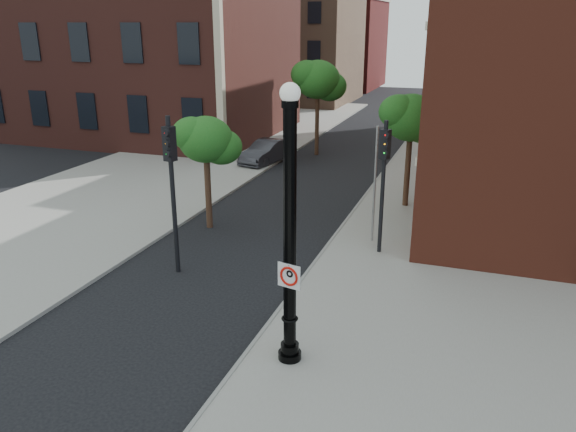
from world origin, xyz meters
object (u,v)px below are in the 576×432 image
at_px(no_parking_sign, 289,276).
at_px(traffic_signal_left, 171,170).
at_px(traffic_signal_right, 384,167).
at_px(lamppost, 290,245).
at_px(parked_car, 267,152).

height_order(no_parking_sign, traffic_signal_left, traffic_signal_left).
distance_m(no_parking_sign, traffic_signal_right, 7.40).
relative_size(no_parking_sign, traffic_signal_right, 0.12).
xyz_separation_m(no_parking_sign, traffic_signal_left, (-5.11, 3.81, 1.05)).
xyz_separation_m(lamppost, no_parking_sign, (0.04, -0.16, -0.67)).
relative_size(lamppost, no_parking_sign, 11.28).
distance_m(lamppost, traffic_signal_right, 7.20).
distance_m(parked_car, traffic_signal_right, 14.24).
distance_m(lamppost, parked_car, 20.01).
bearing_deg(parked_car, traffic_signal_left, -68.46).
xyz_separation_m(no_parking_sign, parked_car, (-7.74, 18.48, -1.66)).
height_order(no_parking_sign, traffic_signal_right, traffic_signal_right).
bearing_deg(traffic_signal_right, traffic_signal_left, -129.96).
relative_size(traffic_signal_left, traffic_signal_right, 1.08).
relative_size(lamppost, traffic_signal_left, 1.29).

